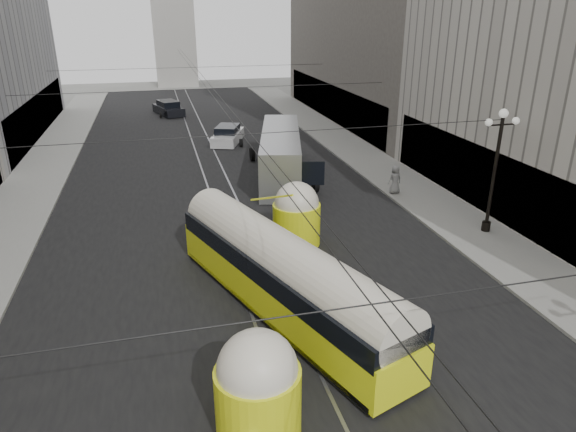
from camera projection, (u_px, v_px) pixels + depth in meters
road at (213, 172)px, 37.14m from camera, size 20.00×85.00×0.02m
sidewalk_left at (44, 169)px, 37.50m from camera, size 4.00×72.00×0.15m
sidewalk_right at (352, 149)px, 43.01m from camera, size 4.00×72.00×0.15m
rail_left at (203, 173)px, 36.97m from camera, size 0.12×85.00×0.04m
rail_right at (224, 171)px, 37.31m from camera, size 0.12×85.00×0.04m
lamppost_right_mid at (496, 165)px, 25.61m from camera, size 1.86×0.44×6.37m
catenary at (212, 91)px, 34.06m from camera, size 25.00×72.00×0.23m
streetcar at (283, 274)px, 19.48m from camera, size 6.64×14.19×3.27m
city_bus at (281, 152)px, 35.84m from camera, size 5.42×12.66×3.11m
sedan_white_far at (228, 135)px, 44.91m from camera, size 3.57×5.27×1.54m
sedan_dark_far at (168, 108)px, 56.93m from camera, size 3.44×5.36×1.57m
pedestrian_sidewalk_right at (395, 179)px, 32.09m from camera, size 0.94×0.63×1.81m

